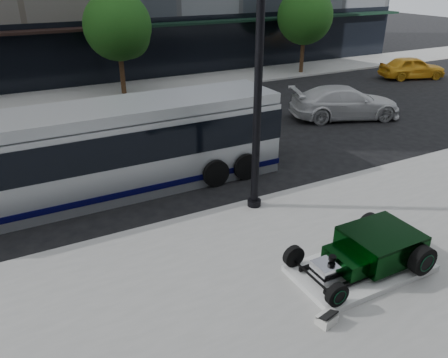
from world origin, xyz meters
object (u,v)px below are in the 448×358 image
transit_bus (104,150)px  yellow_taxi (412,67)px  hot_rod (373,248)px  lamppost (258,94)px  white_sedan (345,103)px

transit_bus → yellow_taxi: transit_bus is taller
hot_rod → lamppost: (-0.92, 4.03, 2.96)m
hot_rod → lamppost: bearing=102.8°
hot_rod → white_sedan: size_ratio=0.59×
white_sedan → yellow_taxi: 11.24m
hot_rod → lamppost: lamppost is taller
lamppost → yellow_taxi: 22.02m
transit_bus → yellow_taxi: bearing=17.9°
lamppost → transit_bus: lamppost is taller
hot_rod → transit_bus: size_ratio=0.27×
hot_rod → transit_bus: bearing=122.3°
lamppost → yellow_taxi: lamppost is taller
white_sedan → yellow_taxi: bearing=-45.3°
transit_bus → white_sedan: 12.87m
hot_rod → yellow_taxi: bearing=39.0°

